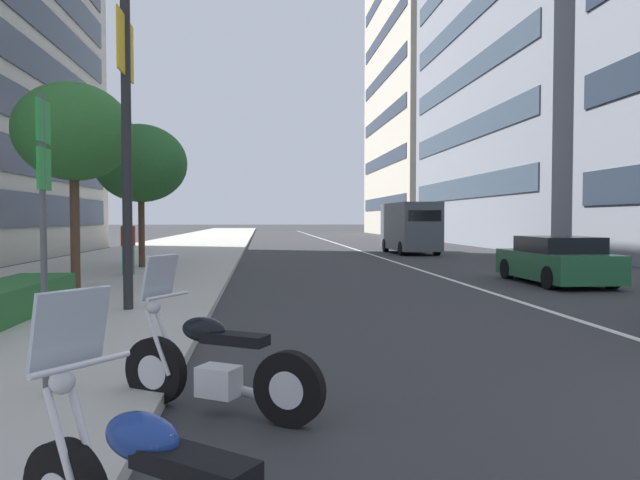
% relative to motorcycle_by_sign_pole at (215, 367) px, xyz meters
% --- Properties ---
extents(sidewalk_right_plaza, '(160.00, 8.03, 0.15)m').
position_rel_motorcycle_by_sign_pole_xyz_m(sidewalk_right_plaza, '(27.61, 4.53, -0.37)').
color(sidewalk_right_plaza, '#B2ADA3').
rests_on(sidewalk_right_plaza, ground).
extents(lane_centre_stripe, '(110.00, 0.16, 0.01)m').
position_rel_motorcycle_by_sign_pole_xyz_m(lane_centre_stripe, '(32.61, -6.19, -0.45)').
color(lane_centre_stripe, silver).
rests_on(lane_centre_stripe, ground).
extents(motorcycle_by_sign_pole, '(1.18, 1.93, 1.50)m').
position_rel_motorcycle_by_sign_pole_xyz_m(motorcycle_by_sign_pole, '(0.00, 0.00, 0.00)').
color(motorcycle_by_sign_pole, black).
rests_on(motorcycle_by_sign_pole, ground).
extents(car_approaching_light, '(4.15, 1.97, 1.35)m').
position_rel_motorcycle_by_sign_pole_xyz_m(car_approaching_light, '(10.26, -8.85, 0.20)').
color(car_approaching_light, '#236038').
rests_on(car_approaching_light, ground).
extents(delivery_van_ahead, '(5.31, 2.17, 2.72)m').
position_rel_motorcycle_by_sign_pole_xyz_m(delivery_van_ahead, '(25.10, -8.45, 1.00)').
color(delivery_van_ahead, '#4C5156').
rests_on(delivery_van_ahead, ground).
extents(parking_sign_by_curb, '(0.32, 0.06, 2.87)m').
position_rel_motorcycle_by_sign_pole_xyz_m(parking_sign_by_curb, '(0.27, 1.63, 1.50)').
color(parking_sign_by_curb, '#47494C').
rests_on(parking_sign_by_curb, sidewalk_right_plaza).
extents(street_lamp_with_banners, '(1.26, 2.71, 8.65)m').
position_rel_motorcycle_by_sign_pole_xyz_m(street_lamp_with_banners, '(5.68, 1.68, 4.88)').
color(street_lamp_with_banners, '#232326').
rests_on(street_lamp_with_banners, sidewalk_right_plaza).
extents(street_tree_far_plaza, '(2.72, 2.72, 4.92)m').
position_rel_motorcycle_by_sign_pole_xyz_m(street_tree_far_plaza, '(8.85, 3.99, 3.45)').
color(street_tree_far_plaza, '#473323').
rests_on(street_tree_far_plaza, sidewalk_right_plaza).
extents(street_tree_by_lamp_post, '(3.22, 3.22, 5.04)m').
position_rel_motorcycle_by_sign_pole_xyz_m(street_tree_by_lamp_post, '(15.58, 3.78, 3.36)').
color(street_tree_by_lamp_post, '#473323').
rests_on(street_tree_by_lamp_post, sidewalk_right_plaza).
extents(pedestrian_on_plaza, '(0.46, 0.36, 1.73)m').
position_rel_motorcycle_by_sign_pole_xyz_m(pedestrian_on_plaza, '(12.63, 3.60, 0.58)').
color(pedestrian_on_plaza, '#3F724C').
rests_on(pedestrian_on_plaza, sidewalk_right_plaza).
extents(office_tower_far_left_down_avenue, '(24.89, 16.81, 46.49)m').
position_rel_motorcycle_by_sign_pole_xyz_m(office_tower_far_left_down_avenue, '(62.16, -23.24, 22.80)').
color(office_tower_far_left_down_avenue, beige).
rests_on(office_tower_far_left_down_avenue, ground).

